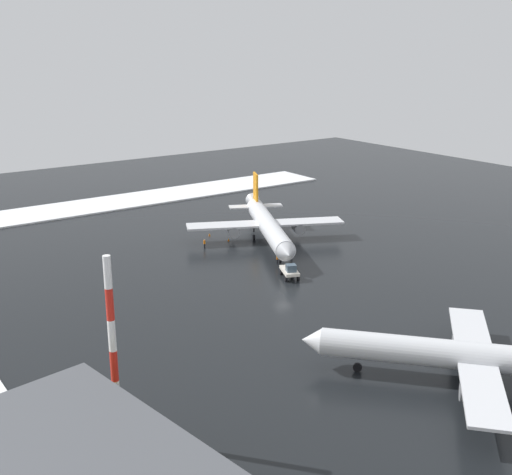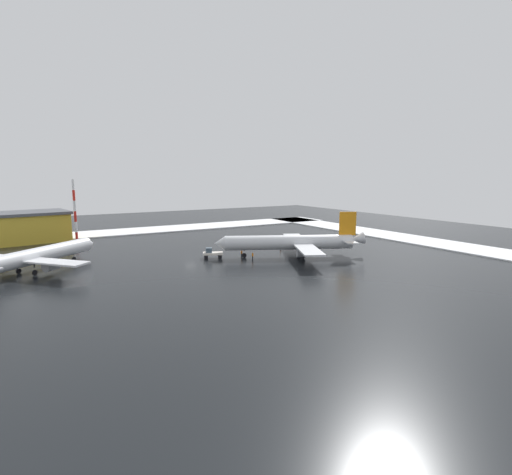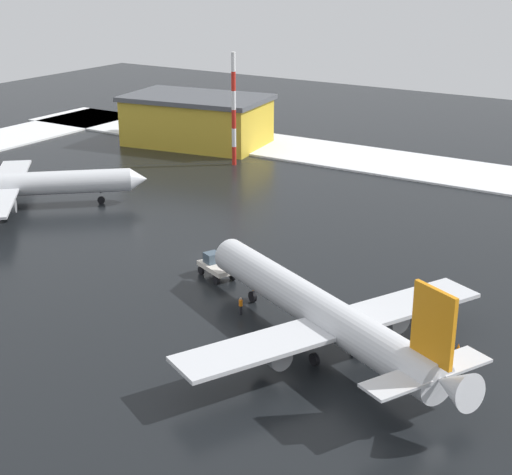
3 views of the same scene
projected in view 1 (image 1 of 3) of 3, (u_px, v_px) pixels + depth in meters
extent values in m
plane|color=black|center=(283.00, 291.00, 96.37)|extent=(240.00, 240.00, 0.00)
cube|color=white|center=(106.00, 204.00, 148.55)|extent=(14.00, 116.00, 0.32)
cylinder|color=silver|center=(268.00, 226.00, 117.81)|extent=(28.66, 16.23, 3.42)
cone|color=silver|center=(287.00, 253.00, 102.42)|extent=(3.59, 3.98, 3.25)
cone|color=silver|center=(254.00, 202.00, 133.21)|extent=(4.50, 4.18, 3.33)
cube|color=silver|center=(308.00, 222.00, 122.08)|extent=(9.69, 13.70, 0.36)
cylinder|color=gray|center=(298.00, 228.00, 121.57)|extent=(3.96, 3.30, 2.01)
cube|color=silver|center=(222.00, 225.00, 119.42)|extent=(9.69, 13.70, 0.36)
cylinder|color=gray|center=(233.00, 231.00, 119.56)|extent=(3.96, 3.30, 2.01)
cube|color=orange|center=(256.00, 187.00, 129.86)|extent=(3.78, 2.08, 5.63)
cube|color=silver|center=(270.00, 206.00, 131.29)|extent=(4.46, 5.49, 0.24)
cube|color=silver|center=(241.00, 207.00, 130.32)|extent=(4.46, 5.49, 0.24)
cylinder|color=black|center=(280.00, 252.00, 108.27)|extent=(0.24, 0.24, 0.70)
cylinder|color=black|center=(280.00, 260.00, 108.69)|extent=(1.15, 0.80, 1.11)
cylinder|color=black|center=(277.00, 229.00, 121.45)|extent=(0.24, 0.24, 0.70)
cylinder|color=black|center=(277.00, 236.00, 121.87)|extent=(1.15, 0.80, 1.11)
cylinder|color=black|center=(254.00, 230.00, 120.74)|extent=(0.24, 0.24, 0.70)
cylinder|color=black|center=(254.00, 238.00, 121.16)|extent=(1.15, 0.80, 1.11)
cylinder|color=silver|center=(450.00, 354.00, 69.62)|extent=(23.05, 20.98, 3.17)
cone|color=silver|center=(311.00, 341.00, 72.84)|extent=(3.68, 3.74, 3.02)
cube|color=silver|center=(484.00, 395.00, 61.96)|extent=(11.13, 11.80, 0.34)
cylinder|color=gray|center=(476.00, 394.00, 64.07)|extent=(3.61, 3.50, 1.87)
cube|color=silver|center=(470.00, 330.00, 76.25)|extent=(11.13, 11.80, 0.34)
cylinder|color=gray|center=(466.00, 343.00, 74.88)|extent=(3.61, 3.50, 1.87)
cylinder|color=black|center=(358.00, 356.00, 72.11)|extent=(0.22, 0.22, 0.65)
cylinder|color=black|center=(357.00, 367.00, 72.50)|extent=(0.98, 0.93, 1.03)
cylinder|color=black|center=(477.00, 378.00, 67.51)|extent=(0.22, 0.22, 0.65)
cylinder|color=black|center=(476.00, 389.00, 67.90)|extent=(0.98, 0.93, 1.03)
cylinder|color=black|center=(473.00, 360.00, 71.34)|extent=(0.22, 0.22, 0.65)
cylinder|color=black|center=(472.00, 371.00, 71.73)|extent=(0.98, 0.93, 1.03)
cube|color=silver|center=(289.00, 271.00, 101.60)|extent=(5.10, 3.88, 0.50)
cube|color=#3F5160|center=(291.00, 268.00, 100.50)|extent=(1.89, 1.94, 1.10)
cylinder|color=black|center=(298.00, 278.00, 100.48)|extent=(0.95, 0.66, 0.90)
cylinder|color=black|center=(286.00, 279.00, 100.10)|extent=(0.95, 0.66, 0.90)
cylinder|color=black|center=(293.00, 271.00, 103.50)|extent=(0.95, 0.66, 0.90)
cylinder|color=black|center=(281.00, 272.00, 103.12)|extent=(0.95, 0.66, 0.90)
cylinder|color=black|center=(277.00, 262.00, 107.99)|extent=(0.16, 0.16, 0.85)
cylinder|color=black|center=(278.00, 262.00, 108.17)|extent=(0.16, 0.16, 0.85)
cylinder|color=orange|center=(277.00, 258.00, 107.87)|extent=(0.36, 0.36, 0.62)
sphere|color=tan|center=(277.00, 255.00, 107.74)|extent=(0.24, 0.24, 0.24)
cylinder|color=black|center=(205.00, 246.00, 116.62)|extent=(0.16, 0.16, 0.85)
cylinder|color=black|center=(204.00, 246.00, 116.45)|extent=(0.16, 0.16, 0.85)
cylinder|color=orange|center=(204.00, 242.00, 116.32)|extent=(0.36, 0.36, 0.62)
sphere|color=tan|center=(204.00, 240.00, 116.20)|extent=(0.24, 0.24, 0.24)
cylinder|color=black|center=(291.00, 256.00, 110.75)|extent=(0.16, 0.16, 0.85)
cylinder|color=black|center=(292.00, 256.00, 110.86)|extent=(0.16, 0.16, 0.85)
cylinder|color=orange|center=(292.00, 252.00, 110.59)|extent=(0.36, 0.36, 0.62)
sphere|color=tan|center=(292.00, 250.00, 110.47)|extent=(0.24, 0.24, 0.24)
cylinder|color=red|center=(118.00, 424.00, 59.96)|extent=(0.70, 0.70, 3.02)
cylinder|color=white|center=(116.00, 395.00, 59.10)|extent=(0.70, 0.70, 3.02)
cylinder|color=red|center=(114.00, 366.00, 58.23)|extent=(0.70, 0.70, 3.02)
cylinder|color=white|center=(112.00, 335.00, 57.36)|extent=(0.70, 0.70, 3.02)
cylinder|color=red|center=(110.00, 304.00, 56.49)|extent=(0.70, 0.70, 3.02)
cylinder|color=white|center=(107.00, 272.00, 55.62)|extent=(0.70, 0.70, 3.02)
cube|color=#4C4F54|center=(79.00, 469.00, 42.67)|extent=(26.95, 18.55, 0.80)
cone|color=orange|center=(229.00, 240.00, 120.91)|extent=(0.36, 0.36, 0.55)
cone|color=orange|center=(209.00, 235.00, 124.05)|extent=(0.36, 0.36, 0.55)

